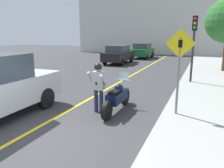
% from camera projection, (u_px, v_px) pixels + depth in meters
% --- Properties ---
extents(ground_plane, '(80.00, 80.00, 0.00)m').
position_uv_depth(ground_plane, '(39.00, 140.00, 5.67)').
color(ground_plane, '#38383A').
extents(road_center_line, '(0.12, 36.00, 0.01)m').
position_uv_depth(road_center_line, '(110.00, 87.00, 11.28)').
color(road_center_line, yellow).
rests_on(road_center_line, ground).
extents(building_backdrop, '(28.00, 1.20, 7.78)m').
position_uv_depth(building_backdrop, '(176.00, 24.00, 28.12)').
color(building_backdrop, beige).
rests_on(building_backdrop, ground).
extents(motorcycle, '(0.62, 2.39, 1.30)m').
position_uv_depth(motorcycle, '(117.00, 97.00, 7.71)').
color(motorcycle, black).
rests_on(motorcycle, ground).
extents(person_biker, '(0.59, 0.48, 1.74)m').
position_uv_depth(person_biker, '(98.00, 83.00, 7.47)').
color(person_biker, '#282D4C').
rests_on(person_biker, ground).
extents(crossing_sign, '(0.91, 0.08, 2.75)m').
position_uv_depth(crossing_sign, '(179.00, 64.00, 6.91)').
color(crossing_sign, slate).
rests_on(crossing_sign, sidewalk_curb).
extents(traffic_light, '(0.26, 0.30, 3.51)m').
position_uv_depth(traffic_light, '(194.00, 37.00, 11.57)').
color(traffic_light, '#2D2D30').
rests_on(traffic_light, sidewalk_curb).
extents(parked_car_black, '(1.88, 4.20, 1.68)m').
position_uv_depth(parked_car_black, '(118.00, 54.00, 20.21)').
color(parked_car_black, black).
rests_on(parked_car_black, ground).
extents(parked_car_green, '(1.88, 4.20, 1.68)m').
position_uv_depth(parked_car_green, '(143.00, 50.00, 24.77)').
color(parked_car_green, black).
rests_on(parked_car_green, ground).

